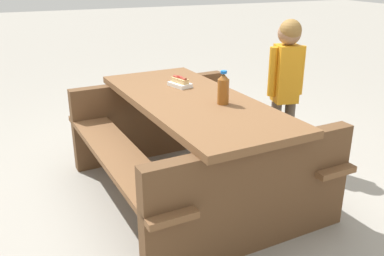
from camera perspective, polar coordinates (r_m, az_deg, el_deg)
ground_plane at (r=3.28m, az=-0.00°, el=-8.59°), size 30.00×30.00×0.00m
picnic_table at (r=3.08m, az=-0.00°, el=-1.39°), size 1.89×1.52×0.75m
soda_bottle at (r=2.84m, az=4.26°, el=5.31°), size 0.08×0.08×0.23m
hotdog_tray at (r=3.27m, az=-1.65°, el=6.16°), size 0.21×0.16×0.08m
child_in_coat at (r=3.56m, az=12.63°, el=7.08°), size 0.21×0.30×1.24m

